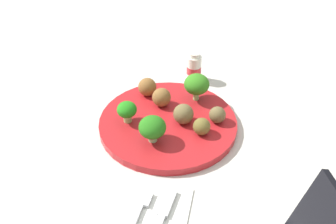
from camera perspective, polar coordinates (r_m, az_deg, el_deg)
ground_plane at (r=0.77m, az=0.00°, el=-2.14°), size 4.00×4.00×0.00m
plate at (r=0.76m, az=0.00°, el=-1.67°), size 0.28×0.28×0.02m
broccoli_floret_center at (r=0.79m, az=4.41°, el=4.23°), size 0.05×0.05×0.06m
broccoli_floret_front_left at (r=0.74m, az=-6.31°, el=0.28°), size 0.04×0.04×0.05m
broccoli_floret_far_rim at (r=0.69m, az=-2.41°, el=-2.39°), size 0.05×0.05×0.05m
meatball_center at (r=0.75m, az=7.57°, el=-0.42°), size 0.03×0.03×0.03m
meatball_front_right at (r=0.72m, az=5.18°, el=-2.22°), size 0.03×0.03×0.03m
meatball_back_right at (r=0.74m, az=2.32°, el=-0.47°), size 0.04×0.04×0.04m
meatball_front_left at (r=0.82m, az=-3.19°, el=3.85°), size 0.04×0.04×0.04m
meatball_mid_left at (r=0.78m, az=-1.00°, el=2.27°), size 0.04×0.04×0.04m
fork at (r=0.60m, az=-4.77°, el=-15.69°), size 0.12×0.02×0.01m
knife at (r=0.60m, az=-1.29°, el=-16.36°), size 0.15×0.03×0.01m
yogurt_bottle at (r=0.89m, az=4.00°, el=6.75°), size 0.03×0.03×0.07m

